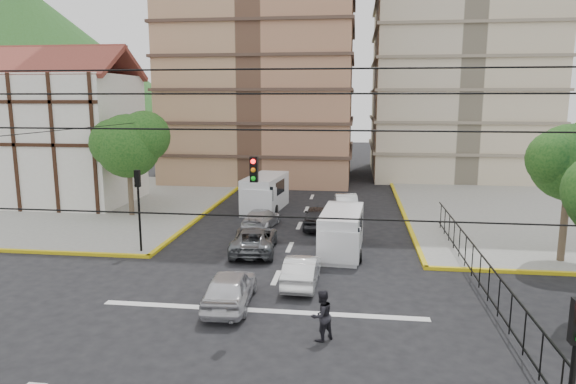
% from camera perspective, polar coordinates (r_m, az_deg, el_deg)
% --- Properties ---
extents(ground, '(160.00, 160.00, 0.00)m').
position_cam_1_polar(ground, '(19.74, -3.59, -14.40)').
color(ground, black).
rests_on(ground, ground).
extents(sidewalk_nw, '(26.00, 26.00, 0.15)m').
position_cam_1_polar(sidewalk_nw, '(45.07, -24.16, -0.98)').
color(sidewalk_nw, gray).
rests_on(sidewalk_nw, ground).
extents(stop_line, '(13.00, 0.40, 0.01)m').
position_cam_1_polar(stop_line, '(20.81, -2.94, -13.02)').
color(stop_line, silver).
rests_on(stop_line, ground).
extents(tudor_building, '(10.80, 8.05, 12.23)m').
position_cam_1_polar(tudor_building, '(43.90, -23.54, 5.62)').
color(tudor_building, silver).
rests_on(tudor_building, ground).
extents(distant_hill, '(70.00, 70.00, 28.00)m').
position_cam_1_polar(distant_hill, '(105.47, -26.96, 12.45)').
color(distant_hill, '#29521B').
rests_on(distant_hill, ground).
extents(park_fence, '(0.10, 22.50, 1.66)m').
position_cam_1_polar(park_fence, '(24.21, 20.42, -10.26)').
color(park_fence, black).
rests_on(park_fence, ground).
extents(tree_park_c, '(4.65, 3.80, 7.25)m').
position_cam_1_polar(tree_park_c, '(28.77, 29.03, 3.25)').
color(tree_park_c, '#473828').
rests_on(tree_park_c, ground).
extents(tree_tudor, '(5.39, 4.40, 7.43)m').
position_cam_1_polar(tree_tudor, '(37.07, -17.22, 5.23)').
color(tree_tudor, '#473828').
rests_on(tree_tudor, ground).
extents(traffic_light_se, '(0.28, 0.22, 4.40)m').
position_cam_1_polar(traffic_light_se, '(11.86, 29.14, -16.82)').
color(traffic_light_se, black).
rests_on(traffic_light_se, ground).
extents(traffic_light_nw, '(0.28, 0.22, 4.40)m').
position_cam_1_polar(traffic_light_nw, '(28.25, -16.29, -0.53)').
color(traffic_light_nw, black).
rests_on(traffic_light_nw, ground).
extents(traffic_light_hanging, '(18.00, 9.12, 0.92)m').
position_cam_1_polar(traffic_light_hanging, '(16.10, -5.20, 1.89)').
color(traffic_light_hanging, black).
rests_on(traffic_light_hanging, ground).
extents(van_right_lane, '(2.37, 5.30, 2.33)m').
position_cam_1_polar(van_right_lane, '(27.61, 5.95, -4.63)').
color(van_right_lane, silver).
rests_on(van_right_lane, ground).
extents(van_left_lane, '(2.85, 5.93, 2.57)m').
position_cam_1_polar(van_left_lane, '(38.02, -2.62, -0.23)').
color(van_left_lane, silver).
rests_on(van_left_lane, ground).
extents(car_silver_front_left, '(1.97, 4.46, 1.49)m').
position_cam_1_polar(car_silver_front_left, '(21.13, -6.46, -10.53)').
color(car_silver_front_left, silver).
rests_on(car_silver_front_left, ground).
extents(car_white_front_right, '(1.48, 4.06, 1.33)m').
position_cam_1_polar(car_white_front_right, '(23.28, 1.55, -8.67)').
color(car_white_front_right, silver).
rests_on(car_white_front_right, ground).
extents(car_grey_mid_left, '(2.76, 5.18, 1.39)m').
position_cam_1_polar(car_grey_mid_left, '(28.09, -3.77, -5.26)').
color(car_grey_mid_left, '#5B5E63').
rests_on(car_grey_mid_left, ground).
extents(car_silver_rear_left, '(2.21, 4.47, 1.25)m').
position_cam_1_polar(car_silver_rear_left, '(33.10, -3.00, -2.96)').
color(car_silver_rear_left, silver).
rests_on(car_silver_rear_left, ground).
extents(car_darkgrey_mid_right, '(1.81, 4.32, 1.46)m').
position_cam_1_polar(car_darkgrey_mid_right, '(33.08, 3.29, -2.78)').
color(car_darkgrey_mid_right, '#28282A').
rests_on(car_darkgrey_mid_right, ground).
extents(car_white_rear_right, '(1.94, 4.49, 1.44)m').
position_cam_1_polar(car_white_rear_right, '(37.72, 6.41, -1.20)').
color(car_white_rear_right, silver).
rests_on(car_white_rear_right, ground).
extents(pedestrian_crosswalk, '(1.11, 1.10, 1.81)m').
position_cam_1_polar(pedestrian_crosswalk, '(18.19, 3.75, -13.53)').
color(pedestrian_crosswalk, black).
rests_on(pedestrian_crosswalk, ground).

